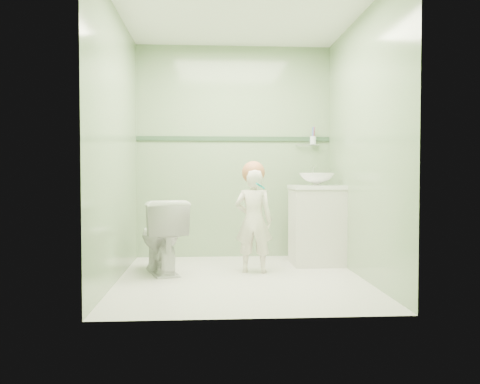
{
  "coord_description": "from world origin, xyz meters",
  "views": [
    {
      "loc": [
        -0.3,
        -4.49,
        0.94
      ],
      "look_at": [
        0.0,
        0.15,
        0.78
      ],
      "focal_mm": 37.61,
      "sensor_mm": 36.0,
      "label": 1
    }
  ],
  "objects": [
    {
      "name": "room_shell",
      "position": [
        0.0,
        0.0,
        1.2
      ],
      "size": [
        2.5,
        2.54,
        2.4
      ],
      "color": "#7DA575",
      "rests_on": "ground"
    },
    {
      "name": "faucet",
      "position": [
        0.84,
        0.89,
        0.97
      ],
      "size": [
        0.03,
        0.13,
        0.18
      ],
      "color": "silver",
      "rests_on": "counter"
    },
    {
      "name": "cup_holder",
      "position": [
        0.89,
        1.18,
        1.33
      ],
      "size": [
        0.26,
        0.07,
        0.21
      ],
      "color": "silver",
      "rests_on": "room_shell"
    },
    {
      "name": "trim_stripe",
      "position": [
        0.0,
        1.24,
        1.35
      ],
      "size": [
        2.2,
        0.02,
        0.05
      ],
      "primitive_type": "cube",
      "color": "#314E35",
      "rests_on": "room_shell"
    },
    {
      "name": "ground",
      "position": [
        0.0,
        0.0,
        0.0
      ],
      "size": [
        2.5,
        2.5,
        0.0
      ],
      "primitive_type": "plane",
      "color": "silver",
      "rests_on": "ground"
    },
    {
      "name": "toilet",
      "position": [
        -0.74,
        0.33,
        0.35
      ],
      "size": [
        0.59,
        0.78,
        0.71
      ],
      "primitive_type": "imported",
      "rotation": [
        0.0,
        0.0,
        3.45
      ],
      "color": "white",
      "rests_on": "ground"
    },
    {
      "name": "vanity",
      "position": [
        0.84,
        0.7,
        0.4
      ],
      "size": [
        0.52,
        0.5,
        0.8
      ],
      "primitive_type": "cube",
      "color": "silver",
      "rests_on": "ground"
    },
    {
      "name": "toddler",
      "position": [
        0.14,
        0.3,
        0.5
      ],
      "size": [
        0.41,
        0.31,
        1.0
      ],
      "primitive_type": "imported",
      "rotation": [
        0.0,
        0.0,
        2.92
      ],
      "color": "beige",
      "rests_on": "ground"
    },
    {
      "name": "hair_cap",
      "position": [
        0.14,
        0.33,
        0.96
      ],
      "size": [
        0.22,
        0.22,
        0.22
      ],
      "primitive_type": "sphere",
      "color": "#B56C43",
      "rests_on": "toddler"
    },
    {
      "name": "counter",
      "position": [
        0.84,
        0.7,
        0.81
      ],
      "size": [
        0.54,
        0.52,
        0.04
      ],
      "primitive_type": "cube",
      "color": "white",
      "rests_on": "vanity"
    },
    {
      "name": "basin",
      "position": [
        0.84,
        0.7,
        0.89
      ],
      "size": [
        0.37,
        0.37,
        0.13
      ],
      "primitive_type": "imported",
      "color": "white",
      "rests_on": "counter"
    },
    {
      "name": "teal_toothbrush",
      "position": [
        0.19,
        0.16,
        0.84
      ],
      "size": [
        0.11,
        0.14,
        0.08
      ],
      "color": "#06958F",
      "rests_on": "toddler"
    }
  ]
}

